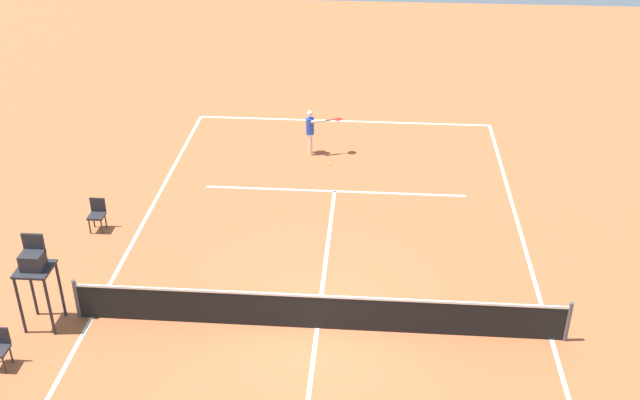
{
  "coord_description": "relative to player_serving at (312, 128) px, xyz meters",
  "views": [
    {
      "loc": [
        -1.17,
        14.38,
        11.52
      ],
      "look_at": [
        0.3,
        -4.81,
        0.8
      ],
      "focal_mm": 43.08,
      "sensor_mm": 36.0,
      "label": 1
    }
  ],
  "objects": [
    {
      "name": "ground_plane",
      "position": [
        -0.96,
        9.53,
        -0.95
      ],
      "size": [
        60.0,
        60.0,
        0.0
      ],
      "primitive_type": "plane",
      "color": "#AD5933"
    },
    {
      "name": "court_lines",
      "position": [
        -0.96,
        9.53,
        -0.94
      ],
      "size": [
        11.05,
        24.99,
        0.01
      ],
      "color": "white",
      "rests_on": "ground"
    },
    {
      "name": "tennis_net",
      "position": [
        -0.96,
        9.53,
        -0.45
      ],
      "size": [
        11.65,
        0.1,
        1.07
      ],
      "color": "#4C4C51",
      "rests_on": "ground"
    },
    {
      "name": "player_serving",
      "position": [
        0.0,
        0.0,
        0.0
      ],
      "size": [
        1.29,
        0.52,
        1.6
      ],
      "rotation": [
        0.0,
        0.0,
        1.89
      ],
      "color": "beige",
      "rests_on": "ground"
    },
    {
      "name": "tennis_ball",
      "position": [
        -0.67,
        0.85,
        -0.91
      ],
      "size": [
        0.07,
        0.07,
        0.07
      ],
      "primitive_type": "sphere",
      "color": "#CCE033",
      "rests_on": "ground"
    },
    {
      "name": "umpire_chair",
      "position": [
        5.52,
        9.86,
        0.66
      ],
      "size": [
        0.8,
        0.8,
        2.41
      ],
      "color": "#232328",
      "rests_on": "ground"
    },
    {
      "name": "courtside_chair_mid",
      "position": [
        5.68,
        5.5,
        -0.41
      ],
      "size": [
        0.44,
        0.46,
        0.95
      ],
      "color": "#262626",
      "rests_on": "ground"
    }
  ]
}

